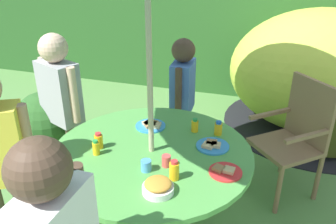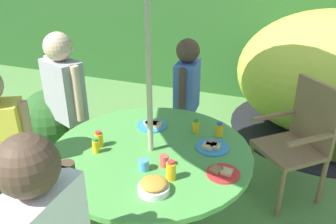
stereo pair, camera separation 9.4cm
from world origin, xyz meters
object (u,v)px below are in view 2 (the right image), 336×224
at_px(garden_table, 151,168).
at_px(juice_bottle_center_front, 96,146).
at_px(snack_bowl, 154,186).
at_px(juice_bottle_center_back, 171,171).
at_px(wooden_chair, 300,136).
at_px(cup_near, 164,161).
at_px(child_in_grey_shirt, 64,91).
at_px(plate_far_left, 212,146).
at_px(dome_tent, 329,74).
at_px(cup_far, 144,165).
at_px(juice_bottle_near_right, 196,126).
at_px(juice_bottle_near_left, 219,129).
at_px(potted_plant, 52,123).
at_px(juice_bottle_far_right, 99,139).
at_px(plate_back_edge, 223,173).
at_px(plate_mid_right, 152,125).
at_px(child_in_blue_shirt, 187,87).

distance_m(garden_table, juice_bottle_center_front, 0.41).
bearing_deg(snack_bowl, juice_bottle_center_back, 70.43).
height_order(wooden_chair, cup_near, wooden_chair).
bearing_deg(wooden_chair, child_in_grey_shirt, -117.92).
distance_m(juice_bottle_center_front, cup_near, 0.48).
distance_m(wooden_chair, cup_near, 1.30).
height_order(garden_table, plate_far_left, plate_far_left).
distance_m(dome_tent, cup_far, 2.69).
bearing_deg(juice_bottle_near_right, cup_far, -106.44).
relative_size(juice_bottle_near_left, cup_far, 1.51).
xyz_separation_m(wooden_chair, juice_bottle_center_front, (-1.30, -1.00, 0.21)).
height_order(potted_plant, snack_bowl, snack_bowl).
bearing_deg(juice_bottle_far_right, garden_table, 11.47).
bearing_deg(wooden_chair, plate_back_edge, -66.79).
height_order(wooden_chair, juice_bottle_near_right, wooden_chair).
bearing_deg(dome_tent, potted_plant, -156.29).
bearing_deg(plate_back_edge, plate_mid_right, 146.37).
height_order(garden_table, wooden_chair, wooden_chair).
distance_m(plate_far_left, plate_back_edge, 0.30).
relative_size(child_in_blue_shirt, juice_bottle_far_right, 10.96).
distance_m(dome_tent, plate_far_left, 2.19).
height_order(dome_tent, snack_bowl, dome_tent).
bearing_deg(plate_far_left, cup_near, -126.88).
bearing_deg(snack_bowl, child_in_blue_shirt, 99.66).
relative_size(dome_tent, snack_bowl, 13.35).
relative_size(child_in_grey_shirt, juice_bottle_near_right, 13.07).
bearing_deg(juice_bottle_far_right, plate_mid_right, 59.19).
bearing_deg(snack_bowl, juice_bottle_near_right, 87.48).
xyz_separation_m(child_in_grey_shirt, plate_back_edge, (1.46, -0.49, -0.14)).
relative_size(potted_plant, juice_bottle_far_right, 6.91).
relative_size(plate_far_left, juice_bottle_far_right, 2.00).
height_order(child_in_blue_shirt, child_in_grey_shirt, child_in_grey_shirt).
bearing_deg(juice_bottle_near_right, plate_far_left, -47.06).
distance_m(plate_back_edge, cup_far, 0.48).
bearing_deg(plate_mid_right, juice_bottle_near_left, 3.87).
bearing_deg(potted_plant, snack_bowl, -32.60).
xyz_separation_m(snack_bowl, juice_bottle_center_front, (-0.51, 0.25, 0.01)).
bearing_deg(snack_bowl, cup_far, 128.14).
distance_m(plate_back_edge, juice_bottle_far_right, 0.87).
bearing_deg(juice_bottle_near_right, wooden_chair, 33.70).
distance_m(juice_bottle_center_back, cup_far, 0.19).
relative_size(child_in_blue_shirt, cup_far, 17.60).
distance_m(wooden_chair, juice_bottle_near_right, 0.92).
distance_m(juice_bottle_near_left, juice_bottle_center_front, 0.88).
bearing_deg(child_in_grey_shirt, snack_bowl, -12.40).
xyz_separation_m(juice_bottle_near_left, cup_far, (-0.34, -0.58, -0.01)).
bearing_deg(potted_plant, dome_tent, 34.63).
bearing_deg(dome_tent, plate_back_edge, -118.25).
height_order(child_in_blue_shirt, cup_near, child_in_blue_shirt).
bearing_deg(juice_bottle_center_front, cup_far, -10.87).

